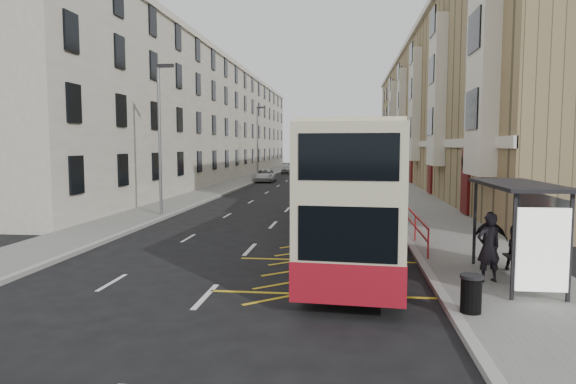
# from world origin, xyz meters

# --- Properties ---
(ground) EXTENTS (200.00, 200.00, 0.00)m
(ground) POSITION_xyz_m (0.00, 0.00, 0.00)
(ground) COLOR black
(ground) RESTS_ON ground
(pavement_right) EXTENTS (4.00, 120.00, 0.15)m
(pavement_right) POSITION_xyz_m (8.00, 30.00, 0.07)
(pavement_right) COLOR #61615D
(pavement_right) RESTS_ON ground
(pavement_left) EXTENTS (3.00, 120.00, 0.15)m
(pavement_left) POSITION_xyz_m (-7.50, 30.00, 0.07)
(pavement_left) COLOR #61615D
(pavement_left) RESTS_ON ground
(kerb_right) EXTENTS (0.25, 120.00, 0.15)m
(kerb_right) POSITION_xyz_m (6.00, 30.00, 0.07)
(kerb_right) COLOR #969691
(kerb_right) RESTS_ON ground
(kerb_left) EXTENTS (0.25, 120.00, 0.15)m
(kerb_left) POSITION_xyz_m (-6.00, 30.00, 0.07)
(kerb_left) COLOR #969691
(kerb_left) RESTS_ON ground
(road_markings) EXTENTS (10.00, 110.00, 0.01)m
(road_markings) POSITION_xyz_m (0.00, 45.00, 0.01)
(road_markings) COLOR silver
(road_markings) RESTS_ON ground
(terrace_right) EXTENTS (10.75, 79.00, 15.25)m
(terrace_right) POSITION_xyz_m (14.88, 45.38, 7.52)
(terrace_right) COLOR #937E55
(terrace_right) RESTS_ON ground
(terrace_left) EXTENTS (9.18, 79.00, 13.25)m
(terrace_left) POSITION_xyz_m (-13.43, 45.50, 6.52)
(terrace_left) COLOR beige
(terrace_left) RESTS_ON ground
(bus_shelter) EXTENTS (1.65, 4.25, 2.70)m
(bus_shelter) POSITION_xyz_m (8.34, -0.39, 2.14)
(bus_shelter) COLOR black
(bus_shelter) RESTS_ON pavement_right
(guard_railing) EXTENTS (0.06, 6.56, 1.01)m
(guard_railing) POSITION_xyz_m (6.25, 5.75, 0.86)
(guard_railing) COLOR red
(guard_railing) RESTS_ON pavement_right
(street_lamp_near) EXTENTS (0.93, 0.18, 8.00)m
(street_lamp_near) POSITION_xyz_m (-6.35, 12.00, 4.64)
(street_lamp_near) COLOR slate
(street_lamp_near) RESTS_ON pavement_left
(street_lamp_far) EXTENTS (0.93, 0.18, 8.00)m
(street_lamp_far) POSITION_xyz_m (-6.35, 42.00, 4.64)
(street_lamp_far) COLOR slate
(street_lamp_far) RESTS_ON pavement_left
(double_decker_front) EXTENTS (3.46, 11.42, 4.49)m
(double_decker_front) POSITION_xyz_m (4.04, 2.15, 2.29)
(double_decker_front) COLOR beige
(double_decker_front) RESTS_ON ground
(double_decker_rear) EXTENTS (3.17, 10.32, 4.05)m
(double_decker_rear) POSITION_xyz_m (2.89, 13.42, 2.06)
(double_decker_rear) COLOR beige
(double_decker_rear) RESTS_ON ground
(litter_bin) EXTENTS (0.52, 0.52, 0.85)m
(litter_bin) POSITION_xyz_m (6.35, -2.99, 0.59)
(litter_bin) COLOR black
(litter_bin) RESTS_ON pavement_right
(pedestrian_near) EXTENTS (0.79, 0.64, 1.89)m
(pedestrian_near) POSITION_xyz_m (7.43, -0.22, 1.10)
(pedestrian_near) COLOR black
(pedestrian_near) RESTS_ON pavement_right
(pedestrian_mid) EXTENTS (1.00, 0.87, 1.76)m
(pedestrian_mid) POSITION_xyz_m (8.71, 1.18, 1.03)
(pedestrian_mid) COLOR black
(pedestrian_mid) RESTS_ON pavement_right
(pedestrian_far) EXTENTS (1.08, 0.70, 1.70)m
(pedestrian_far) POSITION_xyz_m (7.96, 1.59, 1.00)
(pedestrian_far) COLOR black
(pedestrian_far) RESTS_ON pavement_right
(white_van) EXTENTS (2.49, 4.97, 1.35)m
(white_van) POSITION_xyz_m (-5.20, 39.40, 0.68)
(white_van) COLOR silver
(white_van) RESTS_ON ground
(car_silver) EXTENTS (2.39, 4.05, 1.29)m
(car_silver) POSITION_xyz_m (-4.26, 55.49, 0.65)
(car_silver) COLOR #A6A9AE
(car_silver) RESTS_ON ground
(car_dark) EXTENTS (2.63, 4.95, 1.55)m
(car_dark) POSITION_xyz_m (-4.47, 68.35, 0.78)
(car_dark) COLOR black
(car_dark) RESTS_ON ground
(car_red) EXTENTS (3.78, 5.52, 1.49)m
(car_red) POSITION_xyz_m (3.98, 60.55, 0.74)
(car_red) COLOR #950012
(car_red) RESTS_ON ground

